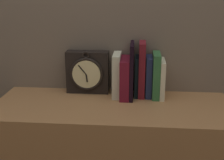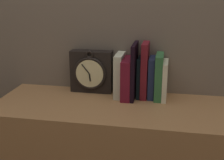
# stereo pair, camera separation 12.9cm
# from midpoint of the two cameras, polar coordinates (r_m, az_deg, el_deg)

# --- Properties ---
(wall_back) EXTENTS (6.00, 0.05, 2.60)m
(wall_back) POSITION_cam_midpoint_polar(r_m,az_deg,el_deg) (1.46, 4.29, 11.87)
(wall_back) COLOR #756656
(wall_back) RESTS_ON ground_plane
(clock) EXTENTS (0.20, 0.08, 0.20)m
(clock) POSITION_cam_midpoint_polar(r_m,az_deg,el_deg) (1.46, -1.25, 1.52)
(clock) COLOR black
(clock) RESTS_ON bookshelf
(book_slot0_cream) EXTENTS (0.03, 0.13, 0.20)m
(book_slot0_cream) POSITION_cam_midpoint_polar(r_m,az_deg,el_deg) (1.41, 4.02, 0.86)
(book_slot0_cream) COLOR beige
(book_slot0_cream) RESTS_ON bookshelf
(book_slot1_maroon) EXTENTS (0.04, 0.16, 0.18)m
(book_slot1_maroon) POSITION_cam_midpoint_polar(r_m,az_deg,el_deg) (1.40, 5.50, 0.29)
(book_slot1_maroon) COLOR maroon
(book_slot1_maroon) RESTS_ON bookshelf
(book_slot2_black) EXTENTS (0.02, 0.16, 0.25)m
(book_slot2_black) POSITION_cam_midpoint_polar(r_m,az_deg,el_deg) (1.39, 6.76, 1.59)
(book_slot2_black) COLOR black
(book_slot2_black) RESTS_ON bookshelf
(book_slot3_black) EXTENTS (0.02, 0.11, 0.18)m
(book_slot3_black) POSITION_cam_midpoint_polar(r_m,az_deg,el_deg) (1.42, 7.67, 0.51)
(book_slot3_black) COLOR black
(book_slot3_black) RESTS_ON bookshelf
(book_slot4_maroon) EXTENTS (0.03, 0.12, 0.25)m
(book_slot4_maroon) POSITION_cam_midpoint_polar(r_m,az_deg,el_deg) (1.40, 8.66, 1.73)
(book_slot4_maroon) COLOR maroon
(book_slot4_maroon) RESTS_ON bookshelf
(book_slot5_navy) EXTENTS (0.03, 0.11, 0.18)m
(book_slot5_navy) POSITION_cam_midpoint_polar(r_m,az_deg,el_deg) (1.41, 9.89, 0.41)
(book_slot5_navy) COLOR #202A4C
(book_slot5_navy) RESTS_ON bookshelf
(book_slot6_green) EXTENTS (0.03, 0.13, 0.20)m
(book_slot6_green) POSITION_cam_midpoint_polar(r_m,az_deg,el_deg) (1.40, 11.20, 0.57)
(book_slot6_green) COLOR #326C3A
(book_slot6_green) RESTS_ON bookshelf
(book_slot7_cream) EXTENTS (0.02, 0.13, 0.17)m
(book_slot7_cream) POSITION_cam_midpoint_polar(r_m,az_deg,el_deg) (1.41, 12.27, -0.09)
(book_slot7_cream) COLOR beige
(book_slot7_cream) RESTS_ON bookshelf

